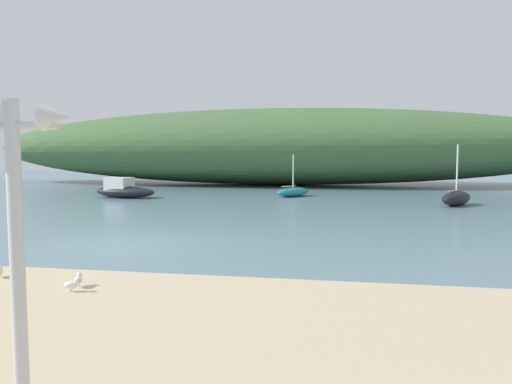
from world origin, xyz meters
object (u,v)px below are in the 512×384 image
object	(u,v)px
sailboat_east_reach	(456,198)
motorboat_near_shore	(124,190)
seagull_by_mast	(79,279)
sailboat_inner_mooring	(293,192)
seagull_near_waterline	(72,284)

from	to	relation	value
sailboat_east_reach	motorboat_near_shore	distance (m)	18.00
sailboat_east_reach	seagull_by_mast	world-z (taller)	sailboat_east_reach
motorboat_near_shore	seagull_by_mast	distance (m)	19.65
sailboat_inner_mooring	motorboat_near_shore	bearing A→B (deg)	-165.76
sailboat_inner_mooring	seagull_near_waterline	bearing A→B (deg)	-94.82
seagull_near_waterline	seagull_by_mast	distance (m)	0.29
motorboat_near_shore	seagull_by_mast	world-z (taller)	motorboat_near_shore
sailboat_inner_mooring	sailboat_east_reach	bearing A→B (deg)	-23.80
sailboat_east_reach	seagull_near_waterline	size ratio (longest dim) A/B	9.76
sailboat_inner_mooring	seagull_by_mast	bearing A→B (deg)	-95.01
sailboat_inner_mooring	seagull_near_waterline	distance (m)	20.82
sailboat_east_reach	sailboat_inner_mooring	bearing A→B (deg)	156.20
sailboat_inner_mooring	seagull_by_mast	size ratio (longest dim) A/B	8.22
sailboat_east_reach	sailboat_inner_mooring	distance (m)	9.10
motorboat_near_shore	seagull_by_mast	bearing A→B (deg)	-66.49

